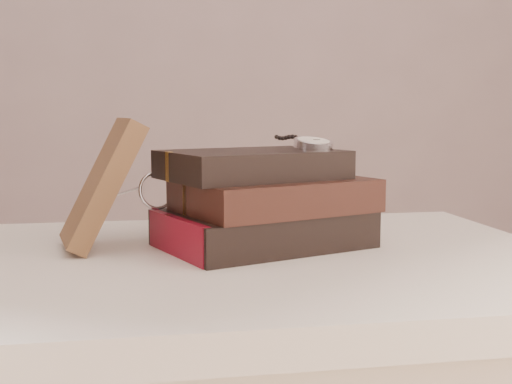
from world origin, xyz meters
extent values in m
cube|color=silver|center=(0.00, 0.35, 0.73)|extent=(1.00, 0.60, 0.04)
cube|color=white|center=(0.00, 0.35, 0.67)|extent=(0.88, 0.49, 0.08)
cube|color=black|center=(0.11, 0.40, 0.77)|extent=(0.31, 0.26, 0.05)
cube|color=beige|center=(0.12, 0.40, 0.77)|extent=(0.30, 0.24, 0.04)
cube|color=gold|center=(-0.02, 0.38, 0.77)|extent=(0.01, 0.01, 0.05)
cube|color=maroon|center=(-0.01, 0.35, 0.77)|extent=(0.07, 0.16, 0.05)
cube|color=black|center=(0.13, 0.39, 0.82)|extent=(0.29, 0.24, 0.04)
cube|color=beige|center=(0.13, 0.40, 0.82)|extent=(0.28, 0.23, 0.03)
cube|color=gold|center=(0.01, 0.38, 0.82)|extent=(0.01, 0.01, 0.04)
cube|color=black|center=(0.10, 0.40, 0.86)|extent=(0.27, 0.23, 0.04)
cube|color=beige|center=(0.10, 0.41, 0.86)|extent=(0.26, 0.21, 0.03)
cube|color=gold|center=(-0.01, 0.39, 0.86)|extent=(0.01, 0.01, 0.04)
cube|color=#442D1A|center=(-0.10, 0.42, 0.84)|extent=(0.13, 0.13, 0.18)
cylinder|color=silver|center=(0.19, 0.41, 0.89)|extent=(0.07, 0.07, 0.02)
cylinder|color=white|center=(0.19, 0.41, 0.89)|extent=(0.06, 0.06, 0.01)
torus|color=silver|center=(0.19, 0.41, 0.89)|extent=(0.07, 0.07, 0.01)
cylinder|color=silver|center=(0.17, 0.44, 0.89)|extent=(0.01, 0.01, 0.01)
cube|color=black|center=(0.18, 0.41, 0.89)|extent=(0.01, 0.01, 0.00)
cube|color=black|center=(0.19, 0.41, 0.89)|extent=(0.01, 0.01, 0.00)
sphere|color=black|center=(0.17, 0.44, 0.89)|extent=(0.01, 0.01, 0.01)
sphere|color=black|center=(0.17, 0.46, 0.90)|extent=(0.01, 0.01, 0.01)
sphere|color=black|center=(0.17, 0.47, 0.90)|extent=(0.01, 0.01, 0.01)
sphere|color=black|center=(0.17, 0.48, 0.90)|extent=(0.01, 0.01, 0.01)
sphere|color=black|center=(0.17, 0.49, 0.89)|extent=(0.01, 0.01, 0.01)
sphere|color=black|center=(0.16, 0.51, 0.89)|extent=(0.01, 0.01, 0.01)
sphere|color=black|center=(0.16, 0.52, 0.89)|extent=(0.01, 0.01, 0.01)
sphere|color=black|center=(0.16, 0.53, 0.89)|extent=(0.01, 0.01, 0.01)
torus|color=silver|center=(-0.03, 0.43, 0.83)|extent=(0.06, 0.03, 0.05)
torus|color=silver|center=(0.02, 0.45, 0.83)|extent=(0.06, 0.03, 0.05)
cylinder|color=silver|center=(0.00, 0.44, 0.83)|extent=(0.02, 0.01, 0.00)
cylinder|color=silver|center=(-0.07, 0.48, 0.82)|extent=(0.04, 0.11, 0.03)
cylinder|color=silver|center=(0.03, 0.52, 0.82)|extent=(0.04, 0.11, 0.03)
camera|label=1|loc=(-0.06, -0.49, 0.93)|focal=47.07mm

